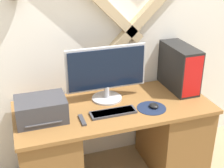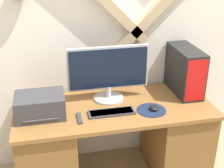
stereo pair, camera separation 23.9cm
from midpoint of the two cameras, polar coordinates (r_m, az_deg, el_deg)
The scene contains 9 objects.
wall_back at distance 2.61m, azimuth -4.89°, elevation 12.84°, with size 6.40×0.15×2.70m.
desk at distance 2.67m, azimuth -2.22°, elevation -10.49°, with size 1.56×0.68×0.70m.
monitor at distance 2.49m, azimuth -3.76°, elevation 2.24°, with size 0.66×0.25×0.45m.
keyboard at distance 2.38m, azimuth -2.67°, elevation -5.28°, with size 0.36×0.11×0.02m.
mousepad at distance 2.46m, azimuth 4.48°, elevation -4.48°, with size 0.23×0.23×0.00m.
mouse at distance 2.46m, azimuth 4.93°, elevation -4.03°, with size 0.07×0.08×0.03m.
computer_tower at distance 2.74m, azimuth 9.80°, elevation 2.91°, with size 0.19×0.44×0.39m.
printer at distance 2.35m, azimuth -15.72°, elevation -4.56°, with size 0.36×0.27×0.17m.
remote_control at distance 2.31m, azimuth -8.45°, elevation -6.63°, with size 0.03×0.15×0.02m.
Camera 1 is at (-0.71, -1.72, 1.90)m, focal length 50.00 mm.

